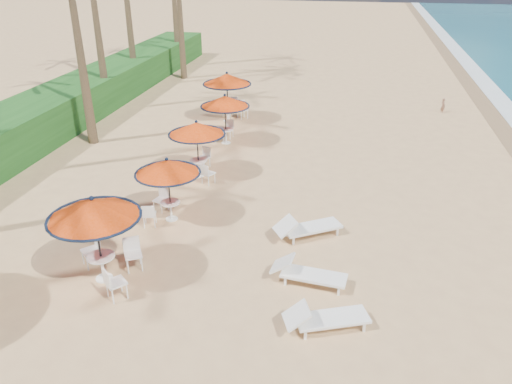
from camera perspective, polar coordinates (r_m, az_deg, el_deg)
ground at (r=12.91m, az=5.26°, el=-12.78°), size 160.00×160.00×0.00m
scrub_hedge at (r=26.45m, az=-22.30°, el=8.41°), size 3.00×40.00×1.80m
station_0 at (r=13.42m, az=-17.74°, el=-2.99°), size 2.41×2.41×2.51m
station_1 at (r=16.06m, az=-10.26°, el=2.19°), size 2.12×2.12×2.21m
station_2 at (r=19.18m, az=-6.80°, el=6.41°), size 2.19×2.25×2.29m
station_3 at (r=22.62m, az=-3.58°, el=9.83°), size 2.21×2.21×2.31m
station_4 at (r=25.78m, az=-3.19°, el=12.14°), size 2.46×2.54×2.56m
lounger_near at (r=12.09m, az=7.73°, el=-14.03°), size 2.10×1.34×0.72m
lounger_mid at (r=13.47m, az=5.74°, el=-9.15°), size 2.07×0.84×0.72m
lounger_far at (r=15.46m, az=5.71°, el=-4.01°), size 2.16×1.71×0.77m
person at (r=29.27m, az=20.60°, el=9.29°), size 0.31×0.36×0.84m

